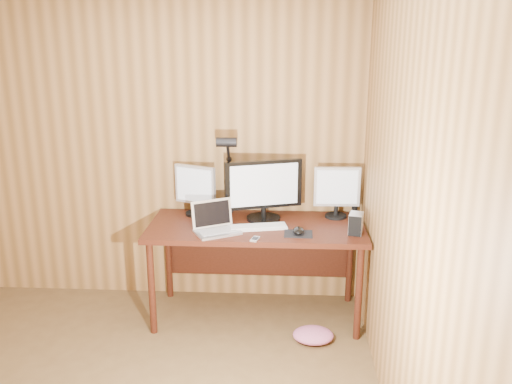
# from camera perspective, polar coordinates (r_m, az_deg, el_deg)

# --- Properties ---
(room_shell) EXTENTS (4.00, 4.00, 4.00)m
(room_shell) POSITION_cam_1_polar(r_m,az_deg,el_deg) (2.59, -23.22, -4.54)
(room_shell) COLOR brown
(room_shell) RESTS_ON ground
(desk) EXTENTS (1.60, 0.70, 0.75)m
(desk) POSITION_cam_1_polar(r_m,az_deg,el_deg) (4.14, 0.10, -4.74)
(desk) COLOR #3C170C
(desk) RESTS_ON floor
(monitor_center) EXTENTS (0.58, 0.26, 0.46)m
(monitor_center) POSITION_cam_1_polar(r_m,az_deg,el_deg) (4.08, 0.81, 0.30)
(monitor_center) COLOR black
(monitor_center) RESTS_ON desk
(monitor_left) EXTENTS (0.33, 0.16, 0.39)m
(monitor_left) POSITION_cam_1_polar(r_m,az_deg,el_deg) (4.22, -6.42, 0.33)
(monitor_left) COLOR black
(monitor_left) RESTS_ON desk
(monitor_right) EXTENTS (0.35, 0.17, 0.40)m
(monitor_right) POSITION_cam_1_polar(r_m,az_deg,el_deg) (4.18, 8.50, 0.12)
(monitor_right) COLOR black
(monitor_right) RESTS_ON desk
(laptop) EXTENTS (0.38, 0.35, 0.22)m
(laptop) POSITION_cam_1_polar(r_m,az_deg,el_deg) (3.90, -4.34, -3.39)
(laptop) COLOR silver
(laptop) RESTS_ON desk
(keyboard) EXTENTS (0.44, 0.21, 0.02)m
(keyboard) POSITION_cam_1_polar(r_m,az_deg,el_deg) (3.96, 0.16, -3.69)
(keyboard) COLOR white
(keyboard) RESTS_ON desk
(mousepad) EXTENTS (0.20, 0.17, 0.00)m
(mousepad) POSITION_cam_1_polar(r_m,az_deg,el_deg) (3.86, 4.48, -4.41)
(mousepad) COLOR black
(mousepad) RESTS_ON desk
(mouse) EXTENTS (0.10, 0.13, 0.04)m
(mouse) POSITION_cam_1_polar(r_m,az_deg,el_deg) (3.85, 4.49, -4.09)
(mouse) COLOR black
(mouse) RESTS_ON mousepad
(hard_drive) EXTENTS (0.12, 0.15, 0.15)m
(hard_drive) POSITION_cam_1_polar(r_m,az_deg,el_deg) (3.90, 10.47, -3.28)
(hard_drive) COLOR silver
(hard_drive) RESTS_ON desk
(phone) EXTENTS (0.07, 0.10, 0.01)m
(phone) POSITION_cam_1_polar(r_m,az_deg,el_deg) (3.74, -0.10, -4.96)
(phone) COLOR silver
(phone) RESTS_ON desk
(speaker) EXTENTS (0.05, 0.05, 0.11)m
(speaker) POSITION_cam_1_polar(r_m,az_deg,el_deg) (4.33, 10.34, -1.62)
(speaker) COLOR black
(speaker) RESTS_ON desk
(desk_lamp) EXTENTS (0.15, 0.22, 0.67)m
(desk_lamp) POSITION_cam_1_polar(r_m,az_deg,el_deg) (4.15, -2.97, 3.02)
(desk_lamp) COLOR black
(desk_lamp) RESTS_ON desk
(fabric_pile) EXTENTS (0.30, 0.25, 0.09)m
(fabric_pile) POSITION_cam_1_polar(r_m,az_deg,el_deg) (4.02, 6.03, -14.76)
(fabric_pile) COLOR #C65F8B
(fabric_pile) RESTS_ON floor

